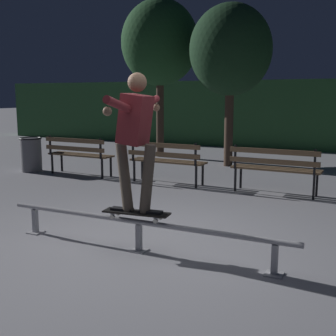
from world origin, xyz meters
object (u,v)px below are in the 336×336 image
at_px(park_bench_leftmost, 78,152).
at_px(tree_behind_benches, 231,51).
at_px(skateboarder, 136,131).
at_px(grind_rail, 139,227).
at_px(tree_far_left, 160,43).
at_px(park_bench_left_center, 166,158).
at_px(park_bench_right_center, 275,165).
at_px(skateboard, 136,213).
at_px(trash_can, 31,154).

bearing_deg(park_bench_leftmost, tree_behind_benches, 46.78).
bearing_deg(skateboarder, grind_rail, -0.73).
height_order(skateboarder, tree_far_left, tree_far_left).
bearing_deg(park_bench_left_center, park_bench_leftmost, 180.00).
bearing_deg(tree_behind_benches, grind_rail, -81.13).
relative_size(grind_rail, park_bench_leftmost, 2.26).
bearing_deg(tree_behind_benches, skateboarder, -81.36).
xyz_separation_m(park_bench_leftmost, tree_far_left, (0.25, 3.55, 2.69)).
distance_m(park_bench_right_center, tree_behind_benches, 4.01).
bearing_deg(tree_behind_benches, park_bench_left_center, -98.56).
bearing_deg(park_bench_leftmost, tree_far_left, 86.02).
distance_m(grind_rail, skateboard, 0.16).
height_order(park_bench_leftmost, tree_far_left, tree_far_left).
height_order(tree_behind_benches, trash_can, tree_behind_benches).
bearing_deg(park_bench_right_center, tree_far_left, 139.10).
xyz_separation_m(tree_behind_benches, trash_can, (-3.94, -2.79, -2.44)).
height_order(park_bench_leftmost, park_bench_right_center, same).
relative_size(skateboard, park_bench_right_center, 0.49).
bearing_deg(skateboarder, skateboard, -173.47).
distance_m(park_bench_leftmost, park_bench_left_center, 2.17).
relative_size(skateboarder, trash_can, 1.95).
bearing_deg(grind_rail, tree_behind_benches, 98.87).
bearing_deg(park_bench_leftmost, skateboard, -45.18).
xyz_separation_m(skateboard, park_bench_left_center, (-1.37, 3.57, 0.09)).
bearing_deg(park_bench_right_center, park_bench_left_center, 180.00).
xyz_separation_m(skateboarder, trash_can, (-4.90, 3.53, -0.97)).
distance_m(skateboard, park_bench_right_center, 3.66).
distance_m(skateboard, park_bench_leftmost, 5.03).
xyz_separation_m(park_bench_right_center, trash_can, (-5.70, -0.04, -0.12)).
bearing_deg(skateboard, tree_far_left, 114.86).
height_order(skateboard, park_bench_left_center, park_bench_left_center).
xyz_separation_m(grind_rail, skateboarder, (-0.03, 0.00, 1.10)).
height_order(grind_rail, park_bench_leftmost, park_bench_leftmost).
distance_m(skateboard, tree_far_left, 8.33).
height_order(skateboarder, park_bench_leftmost, skateboarder).
relative_size(park_bench_right_center, trash_can, 2.02).
distance_m(park_bench_left_center, park_bench_right_center, 2.17).
bearing_deg(tree_behind_benches, park_bench_leftmost, -133.22).
relative_size(park_bench_right_center, tree_behind_benches, 0.40).
height_order(grind_rail, park_bench_right_center, park_bench_right_center).
distance_m(grind_rail, park_bench_left_center, 3.84).
distance_m(skateboard, tree_behind_benches, 6.83).
relative_size(park_bench_leftmost, tree_far_left, 0.36).
height_order(park_bench_left_center, trash_can, park_bench_left_center).
distance_m(park_bench_leftmost, park_bench_right_center, 4.35).
height_order(grind_rail, trash_can, trash_can).
xyz_separation_m(tree_far_left, trash_can, (-1.59, -3.59, -2.82)).
bearing_deg(tree_far_left, skateboard, -65.14).
distance_m(park_bench_left_center, trash_can, 3.52).
bearing_deg(skateboard, park_bench_left_center, 111.03).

